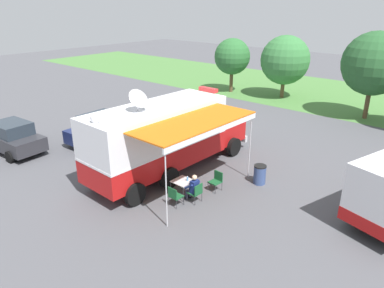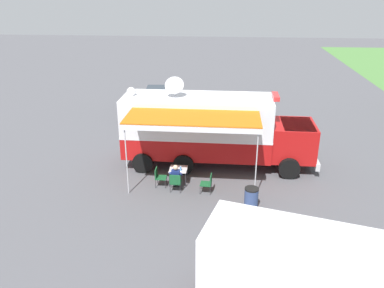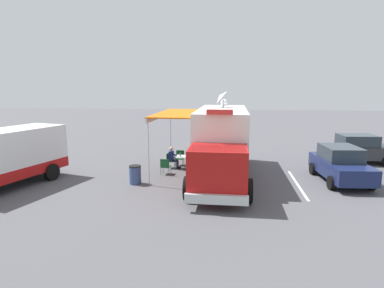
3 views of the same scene
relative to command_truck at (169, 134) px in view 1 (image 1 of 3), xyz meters
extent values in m
plane|color=#515156|center=(-0.04, -0.75, -1.94)|extent=(100.00, 100.00, 0.00)
cube|color=#4C7F3D|center=(-0.04, 21.09, -1.94)|extent=(80.00, 14.00, 0.01)
cube|color=silver|center=(-3.75, 0.91, -1.94)|extent=(0.18, 4.80, 0.01)
cube|color=#B71414|center=(-0.04, -0.75, -0.79)|extent=(2.58, 7.23, 1.10)
cube|color=white|center=(-0.04, -0.75, 0.61)|extent=(2.58, 7.23, 1.70)
cube|color=white|center=(-0.04, -0.75, -0.24)|extent=(2.60, 7.25, 0.10)
cube|color=#B71414|center=(0.01, 3.90, -0.49)|extent=(2.32, 2.13, 1.70)
cube|color=#28333D|center=(0.01, 4.10, 0.01)|extent=(2.17, 1.49, 0.70)
cube|color=silver|center=(0.03, 5.03, -1.39)|extent=(2.38, 0.23, 0.36)
cylinder|color=black|center=(-1.24, 3.72, -1.44)|extent=(0.31, 1.00, 1.00)
cylinder|color=black|center=(1.26, 3.69, -1.44)|extent=(0.31, 1.00, 1.00)
cylinder|color=black|center=(-1.30, -1.27, -1.44)|extent=(0.31, 1.00, 1.00)
cylinder|color=black|center=(1.20, -1.30, -1.44)|extent=(0.31, 1.00, 1.00)
cylinder|color=black|center=(-1.32, -3.25, -1.44)|extent=(0.31, 1.00, 1.00)
cylinder|color=black|center=(1.18, -3.28, -1.44)|extent=(0.31, 1.00, 1.00)
cube|color=white|center=(-0.04, -0.75, 1.51)|extent=(2.58, 7.23, 0.10)
cube|color=red|center=(0.00, 2.95, 1.68)|extent=(1.10, 0.29, 0.20)
cylinder|color=silver|center=(-0.05, -1.83, 1.78)|extent=(0.10, 0.10, 0.45)
cone|color=silver|center=(0.10, -1.83, 2.19)|extent=(0.73, 0.91, 0.81)
sphere|color=white|center=(-0.08, -3.95, 1.74)|extent=(0.44, 0.44, 0.44)
cube|color=orange|center=(2.31, -0.77, 1.31)|extent=(2.27, 5.79, 0.06)
cube|color=white|center=(3.37, -0.79, 1.17)|extent=(0.15, 5.76, 0.24)
cylinder|color=silver|center=(3.34, 1.94, -0.32)|extent=(0.05, 0.05, 3.25)
cylinder|color=silver|center=(3.28, -3.52, -0.32)|extent=(0.05, 0.05, 3.25)
cube|color=silver|center=(2.18, -1.44, -1.23)|extent=(0.81, 0.81, 0.03)
cylinder|color=#333338|center=(1.81, -1.07, -1.59)|extent=(0.03, 0.03, 0.70)
cylinder|color=#333338|center=(2.55, -1.08, -1.59)|extent=(0.03, 0.03, 0.70)
cylinder|color=#333338|center=(1.80, -1.81, -1.59)|extent=(0.03, 0.03, 0.70)
cylinder|color=#333338|center=(2.54, -1.82, -1.59)|extent=(0.03, 0.03, 0.70)
cylinder|color=#4C99D8|center=(2.33, -1.31, -1.11)|extent=(0.07, 0.07, 0.20)
cylinder|color=white|center=(2.33, -1.31, -1.00)|extent=(0.04, 0.04, 0.02)
cube|color=#19562D|center=(2.88, -1.48, -1.52)|extent=(0.49, 0.49, 0.04)
cube|color=#19562D|center=(3.10, -1.48, -1.29)|extent=(0.05, 0.48, 0.44)
cylinder|color=#333338|center=(2.65, -1.70, -1.73)|extent=(0.02, 0.02, 0.42)
cylinder|color=#333338|center=(2.66, -1.26, -1.73)|extent=(0.02, 0.02, 0.42)
cylinder|color=#333338|center=(3.09, -1.70, -1.73)|extent=(0.02, 0.02, 0.42)
cylinder|color=#333338|center=(3.10, -1.26, -1.73)|extent=(0.02, 0.02, 0.42)
cube|color=#19562D|center=(2.50, -2.19, -1.52)|extent=(0.49, 0.49, 0.04)
cube|color=#19562D|center=(2.50, -2.41, -1.29)|extent=(0.48, 0.05, 0.44)
cylinder|color=#333338|center=(2.28, -1.97, -1.73)|extent=(0.02, 0.02, 0.42)
cylinder|color=#333338|center=(2.72, -1.97, -1.73)|extent=(0.02, 0.02, 0.42)
cylinder|color=#333338|center=(2.28, -2.41, -1.73)|extent=(0.02, 0.02, 0.42)
cylinder|color=#333338|center=(2.72, -2.41, -1.73)|extent=(0.02, 0.02, 0.42)
cube|color=#19562D|center=(2.94, -0.14, -1.52)|extent=(0.52, 0.52, 0.04)
cube|color=#19562D|center=(2.95, 0.07, -1.29)|extent=(0.48, 0.08, 0.44)
cylinder|color=#333338|center=(3.14, -0.38, -1.73)|extent=(0.02, 0.02, 0.42)
cylinder|color=#333338|center=(2.70, -0.35, -1.73)|extent=(0.02, 0.02, 0.42)
cylinder|color=#333338|center=(3.17, 0.06, -1.73)|extent=(0.02, 0.02, 0.42)
cylinder|color=#333338|center=(2.73, 0.09, -1.73)|extent=(0.02, 0.02, 0.42)
cube|color=navy|center=(2.88, -1.48, -1.22)|extent=(0.24, 0.36, 0.56)
sphere|color=beige|center=(2.88, -1.48, -0.80)|extent=(0.22, 0.22, 0.22)
cylinder|color=navy|center=(2.75, -1.71, -1.18)|extent=(0.43, 0.09, 0.34)
cylinder|color=navy|center=(2.76, -1.25, -1.18)|extent=(0.43, 0.09, 0.34)
cylinder|color=#2D334C|center=(2.70, -1.58, -1.50)|extent=(0.38, 0.13, 0.13)
cylinder|color=#2D334C|center=(2.52, -1.57, -1.73)|extent=(0.11, 0.11, 0.42)
cube|color=black|center=(2.46, -1.57, -1.91)|extent=(0.24, 0.10, 0.07)
cylinder|color=#2D334C|center=(2.70, -1.38, -1.50)|extent=(0.38, 0.13, 0.13)
cylinder|color=#2D334C|center=(2.52, -1.37, -1.73)|extent=(0.11, 0.11, 0.42)
cube|color=black|center=(2.46, -1.37, -1.91)|extent=(0.24, 0.10, 0.07)
cylinder|color=#384C7F|center=(4.07, 1.76, -1.52)|extent=(0.56, 0.56, 0.85)
cylinder|color=black|center=(4.07, 1.76, -1.06)|extent=(0.57, 0.57, 0.06)
cylinder|color=black|center=(8.44, 1.61, -1.52)|extent=(0.47, 0.88, 0.84)
cube|color=navy|center=(-5.92, 0.23, -1.24)|extent=(2.09, 4.32, 0.76)
cube|color=#28333D|center=(-5.91, 0.08, -0.52)|extent=(1.74, 2.21, 0.68)
cylinder|color=black|center=(-6.91, 1.47, -1.62)|extent=(0.26, 0.65, 0.64)
cylinder|color=black|center=(-5.12, 1.59, -1.62)|extent=(0.26, 0.65, 0.64)
cylinder|color=black|center=(-6.73, -1.13, -1.62)|extent=(0.26, 0.65, 0.64)
cylinder|color=black|center=(-4.93, -1.01, -1.62)|extent=(0.26, 0.65, 0.64)
cube|color=#2D2D33|center=(-8.39, -4.04, -1.24)|extent=(4.33, 2.14, 0.76)
cube|color=#28333D|center=(-8.24, -4.03, -0.52)|extent=(2.22, 1.77, 0.68)
cylinder|color=black|center=(-9.76, -3.25, -1.62)|extent=(0.66, 0.27, 0.64)
cylinder|color=black|center=(-7.02, -4.83, -1.62)|extent=(0.66, 0.27, 0.64)
cylinder|color=black|center=(-7.17, -3.04, -1.62)|extent=(0.66, 0.27, 0.64)
cylinder|color=brown|center=(-7.69, 16.06, -0.88)|extent=(0.32, 0.32, 2.13)
sphere|color=#2D6B33|center=(-7.69, 16.06, 1.33)|extent=(3.26, 3.26, 3.26)
cylinder|color=brown|center=(-3.00, 17.24, -1.04)|extent=(0.32, 0.32, 1.81)
sphere|color=#387A3D|center=(-3.00, 17.24, 1.33)|extent=(4.17, 4.17, 4.17)
cylinder|color=brown|center=(4.54, 15.62, -0.74)|extent=(0.32, 0.32, 2.40)
sphere|color=#285B2D|center=(4.54, 15.62, 2.00)|extent=(4.40, 4.40, 4.40)
camera|label=1|loc=(11.50, -11.52, 5.91)|focal=33.54mm
camera|label=2|loc=(18.23, 0.48, 6.67)|focal=36.95mm
camera|label=3|loc=(-0.36, 16.39, 2.71)|focal=30.04mm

